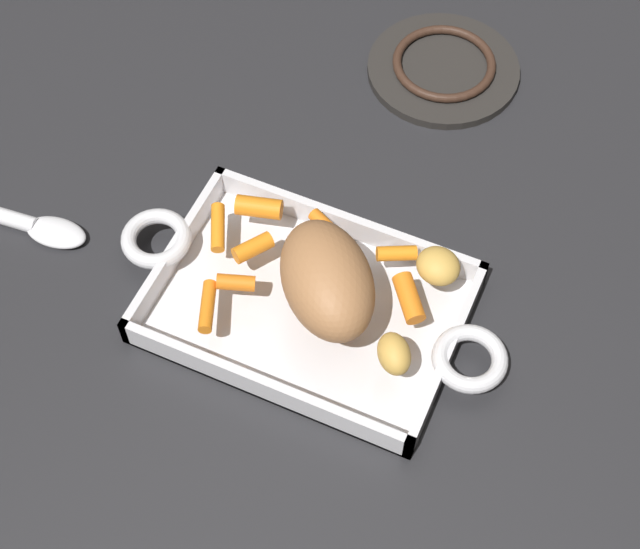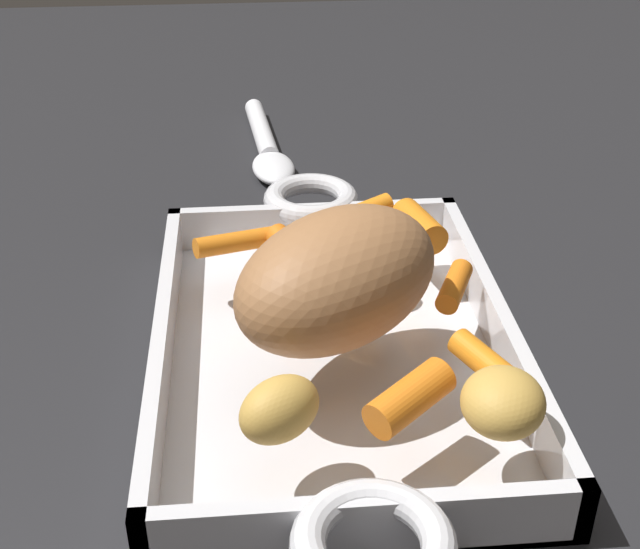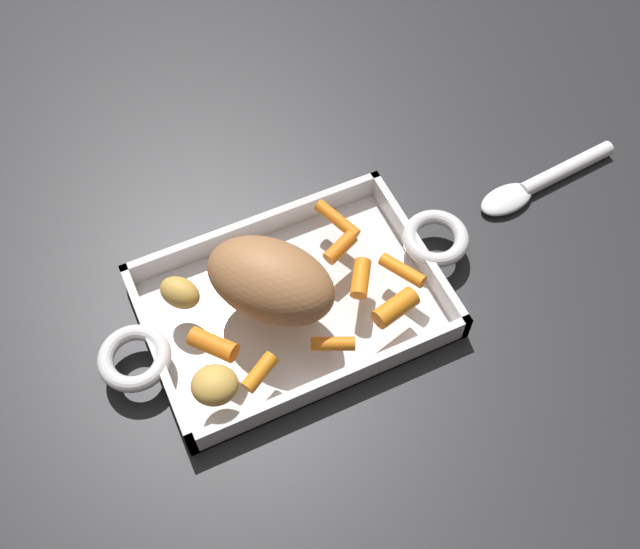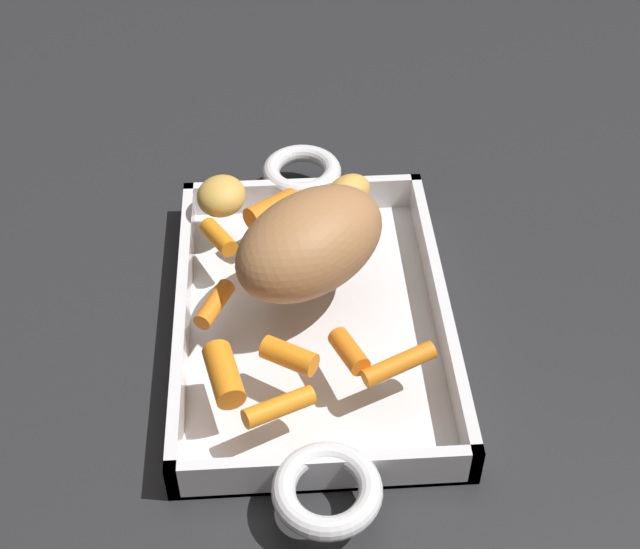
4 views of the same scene
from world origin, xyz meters
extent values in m
plane|color=#232326|center=(0.00, 0.00, 0.00)|extent=(2.01, 2.01, 0.00)
cube|color=silver|center=(0.00, 0.00, 0.00)|extent=(0.33, 0.23, 0.01)
cube|color=silver|center=(0.00, 0.11, 0.02)|extent=(0.33, 0.01, 0.04)
cube|color=silver|center=(0.00, -0.11, 0.02)|extent=(0.33, 0.01, 0.04)
cube|color=silver|center=(0.16, 0.00, 0.02)|extent=(0.01, 0.23, 0.04)
cube|color=silver|center=(-0.16, 0.00, 0.02)|extent=(0.01, 0.23, 0.04)
torus|color=silver|center=(0.19, 0.00, 0.03)|extent=(0.08, 0.08, 0.02)
torus|color=silver|center=(-0.19, 0.00, 0.03)|extent=(0.08, 0.08, 0.02)
ellipsoid|color=#A46E43|center=(-0.02, 0.00, 0.08)|extent=(0.17, 0.17, 0.08)
cylinder|color=orange|center=(0.07, -0.02, 0.05)|extent=(0.04, 0.05, 0.02)
cylinder|color=orange|center=(0.01, -0.08, 0.05)|extent=(0.05, 0.03, 0.02)
cylinder|color=orange|center=(-0.10, -0.03, 0.05)|extent=(0.05, 0.06, 0.03)
cylinder|color=orange|center=(0.12, -0.03, 0.05)|extent=(0.04, 0.06, 0.02)
cylinder|color=orange|center=(0.09, 0.06, 0.05)|extent=(0.04, 0.06, 0.02)
cylinder|color=orange|center=(0.09, -0.07, 0.05)|extent=(0.06, 0.04, 0.02)
cylinder|color=orange|center=(-0.07, -0.08, 0.05)|extent=(0.05, 0.04, 0.02)
cylinder|color=orange|center=(0.07, 0.03, 0.05)|extent=(0.05, 0.03, 0.02)
ellipsoid|color=gold|center=(-0.12, 0.04, 0.06)|extent=(0.06, 0.06, 0.03)
ellipsoid|color=gold|center=(-0.12, -0.08, 0.06)|extent=(0.06, 0.06, 0.03)
cylinder|color=white|center=(0.40, 0.04, 0.01)|extent=(0.14, 0.03, 0.02)
ellipsoid|color=white|center=(0.31, 0.03, 0.01)|extent=(0.08, 0.05, 0.02)
camera|label=1|loc=(-0.23, 0.48, 0.93)|focal=54.16mm
camera|label=2|loc=(-0.47, 0.05, 0.35)|focal=48.44mm
camera|label=3|loc=(-0.15, -0.40, 0.78)|focal=42.82mm
camera|label=4|loc=(0.54, -0.03, 0.59)|focal=50.87mm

